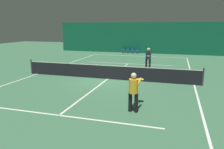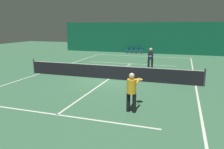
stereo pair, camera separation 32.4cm
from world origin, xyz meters
name	(u,v)px [view 2 (the right image)]	position (x,y,z in m)	size (l,w,h in m)	color
ground_plane	(109,79)	(0.00, 0.00, 0.00)	(60.00, 60.00, 0.00)	#386647
backdrop_curtain	(146,38)	(0.00, 14.93, 1.99)	(23.00, 0.12, 3.98)	#0F5138
court_line_baseline_far	(142,56)	(0.00, 11.90, 0.00)	(11.00, 0.10, 0.00)	silver
court_line_service_far	(131,64)	(0.00, 6.40, 0.00)	(8.25, 0.10, 0.00)	silver
court_line_service_near	(57,115)	(0.00, -6.40, 0.00)	(8.25, 0.10, 0.00)	silver
court_line_sideline_left	(40,74)	(-5.50, 0.00, 0.00)	(0.10, 23.80, 0.00)	silver
court_line_sideline_right	(196,86)	(5.50, 0.00, 0.00)	(0.10, 23.80, 0.00)	silver
court_line_centre	(109,79)	(0.00, 0.00, 0.00)	(0.10, 12.80, 0.00)	silver
tennis_net	(109,72)	(0.00, 0.00, 0.51)	(12.00, 0.10, 1.07)	black
player_near	(132,89)	(2.76, -5.13, 0.97)	(0.51, 1.38, 1.66)	black
player_far	(151,57)	(2.17, 4.02, 1.03)	(0.54, 1.43, 1.78)	#2D2D38
courtside_chair_0	(128,49)	(-2.32, 14.38, 0.49)	(0.44, 0.44, 0.84)	#99999E
courtside_chair_1	(132,50)	(-1.68, 14.38, 0.49)	(0.44, 0.44, 0.84)	#99999E
courtside_chair_2	(137,50)	(-1.05, 14.38, 0.49)	(0.44, 0.44, 0.84)	#99999E
courtside_chair_3	(142,50)	(-0.42, 14.38, 0.49)	(0.44, 0.44, 0.84)	#99999E
tennis_ball	(81,91)	(-0.49, -3.25, 0.03)	(0.07, 0.07, 0.07)	#D1DB33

